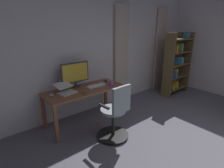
# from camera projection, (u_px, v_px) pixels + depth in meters

# --- Properties ---
(back_room_partition) EXTENTS (5.72, 0.10, 2.88)m
(back_room_partition) POSITION_uv_depth(u_px,v_px,m) (108.00, 47.00, 4.23)
(back_room_partition) COLOR silver
(back_room_partition) RESTS_ON ground
(curtain_left_panel) EXTENTS (0.37, 0.06, 2.40)m
(curtain_left_panel) POSITION_uv_depth(u_px,v_px,m) (160.00, 50.00, 5.38)
(curtain_left_panel) COLOR #C1AD9F
(curtain_left_panel) RESTS_ON ground
(curtain_right_panel) EXTENTS (0.42, 0.06, 2.40)m
(curtain_right_panel) POSITION_uv_depth(u_px,v_px,m) (121.00, 56.00, 4.43)
(curtain_right_panel) COLOR #C1AD9F
(curtain_right_panel) RESTS_ON ground
(desk) EXTENTS (1.58, 0.67, 0.73)m
(desk) POSITION_uv_depth(u_px,v_px,m) (85.00, 93.00, 3.54)
(desk) COLOR brown
(desk) RESTS_ON ground
(office_chair) EXTENTS (0.56, 0.56, 1.02)m
(office_chair) POSITION_uv_depth(u_px,v_px,m) (116.00, 114.00, 3.03)
(office_chair) COLOR black
(office_chair) RESTS_ON ground
(computer_monitor) EXTENTS (0.59, 0.18, 0.50)m
(computer_monitor) POSITION_uv_depth(u_px,v_px,m) (75.00, 73.00, 3.54)
(computer_monitor) COLOR #333338
(computer_monitor) RESTS_ON desk
(computer_keyboard) EXTENTS (0.41, 0.14, 0.02)m
(computer_keyboard) POSITION_uv_depth(u_px,v_px,m) (96.00, 86.00, 3.65)
(computer_keyboard) COLOR silver
(computer_keyboard) RESTS_ON desk
(laptop) EXTENTS (0.37, 0.41, 0.17)m
(laptop) POSITION_uv_depth(u_px,v_px,m) (66.00, 90.00, 3.29)
(laptop) COLOR silver
(laptop) RESTS_ON desk
(computer_mouse) EXTENTS (0.06, 0.10, 0.04)m
(computer_mouse) POSITION_uv_depth(u_px,v_px,m) (52.00, 95.00, 3.14)
(computer_mouse) COLOR #B7BCC1
(computer_mouse) RESTS_ON desk
(cell_phone_face_up) EXTENTS (0.12, 0.16, 0.01)m
(cell_phone_face_up) POSITION_uv_depth(u_px,v_px,m) (84.00, 93.00, 3.29)
(cell_phone_face_up) COLOR #333338
(cell_phone_face_up) RESTS_ON desk
(cell_phone_by_monitor) EXTENTS (0.12, 0.16, 0.01)m
(cell_phone_by_monitor) POSITION_uv_depth(u_px,v_px,m) (106.00, 81.00, 3.97)
(cell_phone_by_monitor) COLOR #232328
(cell_phone_by_monitor) RESTS_ON desk
(mug_coffee) EXTENTS (0.13, 0.09, 0.09)m
(mug_coffee) POSITION_uv_depth(u_px,v_px,m) (111.00, 84.00, 3.67)
(mug_coffee) COLOR purple
(mug_coffee) RESTS_ON desk
(bookshelf) EXTENTS (0.95, 0.30, 1.74)m
(bookshelf) POSITION_uv_depth(u_px,v_px,m) (176.00, 64.00, 5.04)
(bookshelf) COLOR brown
(bookshelf) RESTS_ON ground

